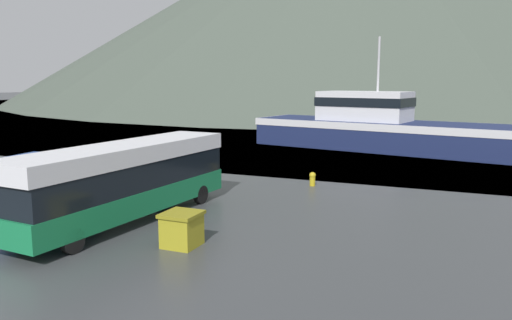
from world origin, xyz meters
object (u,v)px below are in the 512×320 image
object	(u,v)px
delivery_van	(30,183)
storage_bin	(182,229)
tour_bus	(125,178)
fishing_boat	(385,128)

from	to	relation	value
delivery_van	storage_bin	world-z (taller)	delivery_van
tour_bus	storage_bin	world-z (taller)	tour_bus
fishing_boat	storage_bin	xyz separation A→B (m)	(-2.80, -28.75, -1.24)
tour_bus	fishing_boat	distance (m)	27.65
fishing_boat	storage_bin	size ratio (longest dim) A/B	18.44
tour_bus	delivery_van	world-z (taller)	tour_bus
tour_bus	fishing_boat	xyz separation A→B (m)	(6.65, 26.83, 0.03)
tour_bus	fishing_boat	size ratio (longest dim) A/B	0.47
fishing_boat	storage_bin	world-z (taller)	fishing_boat
delivery_van	storage_bin	bearing A→B (deg)	-15.31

